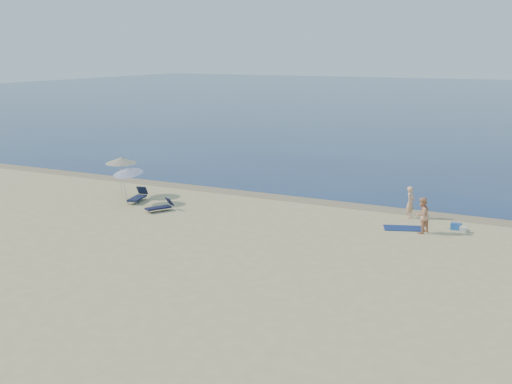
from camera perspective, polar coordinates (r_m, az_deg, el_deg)
ground at (r=19.30m, az=-12.25°, el=-13.32°), size 160.00×160.00×0.00m
sea at (r=114.12m, az=21.60°, el=7.52°), size 240.00×160.00×0.01m
wet_sand_strip at (r=35.54m, az=7.87°, el=-1.11°), size 240.00×1.60×0.00m
person_left at (r=33.17m, az=13.57°, el=-0.89°), size 0.46×0.64×1.62m
person_right at (r=30.61m, az=14.52°, el=-2.01°), size 0.89×0.99×1.68m
beach_towel at (r=31.33m, az=12.96°, el=-3.15°), size 2.05×1.57×0.03m
white_bag at (r=31.41m, az=17.93°, el=-3.19°), size 0.34×0.30×0.27m
blue_cooler at (r=31.73m, az=17.36°, el=-2.94°), size 0.48×0.36×0.32m
umbrella_near at (r=35.79m, az=-11.33°, el=1.85°), size 1.76×1.78×2.16m
umbrella_far at (r=37.77m, az=-11.91°, el=2.77°), size 2.30×2.31×2.35m
lounger_left at (r=36.44m, az=-10.45°, el=-0.42°), size 0.95×1.80×0.76m
lounger_right at (r=34.09m, az=-8.52°, el=-1.30°), size 1.16×1.56×0.67m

